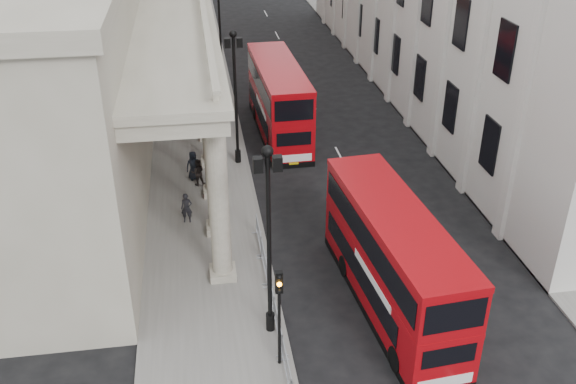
% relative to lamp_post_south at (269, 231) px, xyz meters
% --- Properties ---
extents(sidewalk_west, '(6.00, 140.00, 0.12)m').
position_rel_lamp_post_south_xyz_m(sidewalk_west, '(-2.40, 26.00, -4.85)').
color(sidewalk_west, slate).
rests_on(sidewalk_west, ground).
extents(sidewalk_east, '(3.00, 140.00, 0.12)m').
position_rel_lamp_post_south_xyz_m(sidewalk_east, '(14.10, 26.00, -4.85)').
color(sidewalk_east, slate).
rests_on(sidewalk_east, ground).
extents(kerb, '(0.20, 140.00, 0.14)m').
position_rel_lamp_post_south_xyz_m(kerb, '(0.55, 26.00, -4.84)').
color(kerb, slate).
rests_on(kerb, ground).
extents(portico_building, '(9.00, 28.00, 12.00)m').
position_rel_lamp_post_south_xyz_m(portico_building, '(-9.90, 14.00, 1.09)').
color(portico_building, gray).
rests_on(portico_building, ground).
extents(lamp_post_south, '(1.05, 0.44, 8.32)m').
position_rel_lamp_post_south_xyz_m(lamp_post_south, '(0.00, 0.00, 0.00)').
color(lamp_post_south, black).
rests_on(lamp_post_south, sidewalk_west).
extents(lamp_post_mid, '(1.05, 0.44, 8.32)m').
position_rel_lamp_post_south_xyz_m(lamp_post_mid, '(0.00, 16.00, 0.00)').
color(lamp_post_mid, black).
rests_on(lamp_post_mid, sidewalk_west).
extents(lamp_post_north, '(1.05, 0.44, 8.32)m').
position_rel_lamp_post_south_xyz_m(lamp_post_north, '(0.00, 32.00, 0.00)').
color(lamp_post_north, black).
rests_on(lamp_post_north, sidewalk_west).
extents(traffic_light, '(0.28, 0.33, 4.30)m').
position_rel_lamp_post_south_xyz_m(traffic_light, '(0.10, -2.02, -1.80)').
color(traffic_light, black).
rests_on(traffic_light, sidewalk_west).
extents(crowd_barriers, '(0.50, 18.75, 1.10)m').
position_rel_lamp_post_south_xyz_m(crowd_barriers, '(0.25, -1.77, -4.24)').
color(crowd_barriers, gray).
rests_on(crowd_barriers, sidewalk_west).
extents(bus_near, '(3.54, 11.06, 4.69)m').
position_rel_lamp_post_south_xyz_m(bus_near, '(5.34, 0.95, -2.46)').
color(bus_near, '#9E070D').
rests_on(bus_near, ground).
extents(bus_far, '(3.06, 11.37, 4.88)m').
position_rel_lamp_post_south_xyz_m(bus_far, '(3.19, 20.42, -2.36)').
color(bus_far, '#9E070D').
rests_on(bus_far, ground).
extents(pedestrian_a, '(0.62, 0.43, 1.64)m').
position_rel_lamp_post_south_xyz_m(pedestrian_a, '(-3.26, 9.17, -3.97)').
color(pedestrian_a, black).
rests_on(pedestrian_a, sidewalk_west).
extents(pedestrian_b, '(0.81, 0.65, 1.62)m').
position_rel_lamp_post_south_xyz_m(pedestrian_b, '(-2.56, 13.28, -3.98)').
color(pedestrian_b, black).
rests_on(pedestrian_b, sidewalk_west).
extents(pedestrian_c, '(0.97, 0.74, 1.77)m').
position_rel_lamp_post_south_xyz_m(pedestrian_c, '(-2.79, 14.07, -3.90)').
color(pedestrian_c, black).
rests_on(pedestrian_c, sidewalk_west).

